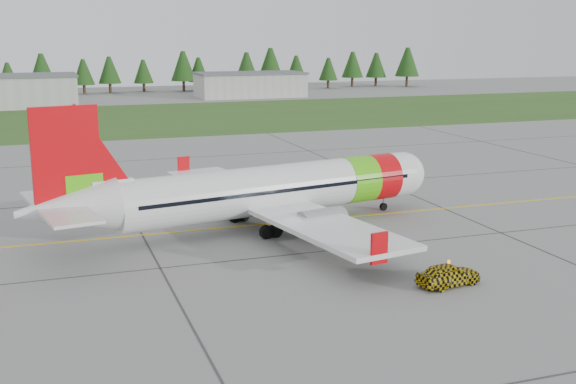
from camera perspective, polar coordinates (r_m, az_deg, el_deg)
name	(u,v)px	position (r m, az deg, el deg)	size (l,w,h in m)	color
ground	(378,246)	(50.28, 7.10, -4.23)	(320.00, 320.00, 0.00)	gray
aircraft	(266,191)	(53.80, -1.78, 0.10)	(32.40, 30.28, 9.89)	silver
follow_me_car	(449,253)	(42.66, 12.63, -4.72)	(1.59, 1.35, 3.95)	gold
grass_strip	(170,117)	(127.77, -9.34, 5.83)	(320.00, 50.00, 0.03)	#30561E
taxi_guideline	(333,218)	(57.29, 3.59, -2.07)	(120.00, 0.25, 0.02)	gold
hangar_east	(250,85)	(168.12, -3.02, 8.41)	(24.00, 12.00, 5.20)	#A8A8A3
treeline	(129,72)	(182.64, -12.47, 9.22)	(160.00, 8.00, 10.00)	#1C3F14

